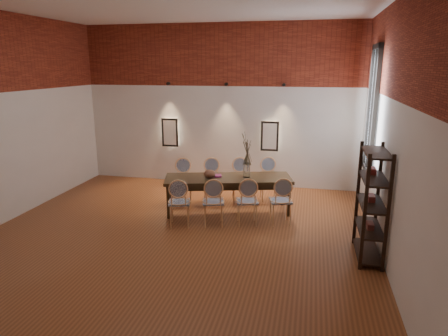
% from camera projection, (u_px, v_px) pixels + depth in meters
% --- Properties ---
extents(floor, '(7.00, 7.00, 0.02)m').
position_uv_depth(floor, '(176.00, 237.00, 7.21)').
color(floor, brown).
rests_on(floor, ground).
extents(wall_back, '(7.00, 0.10, 4.00)m').
position_uv_depth(wall_back, '(220.00, 106.00, 10.06)').
color(wall_back, silver).
rests_on(wall_back, ground).
extents(wall_front, '(7.00, 0.10, 4.00)m').
position_uv_depth(wall_front, '(29.00, 189.00, 3.35)').
color(wall_front, silver).
rests_on(wall_front, ground).
extents(wall_right, '(0.10, 7.00, 4.00)m').
position_uv_depth(wall_right, '(397.00, 134.00, 5.96)').
color(wall_right, silver).
rests_on(wall_right, ground).
extents(brick_band_back, '(7.00, 0.02, 1.50)m').
position_uv_depth(brick_band_back, '(219.00, 55.00, 9.68)').
color(brick_band_back, maroon).
rests_on(brick_band_back, ground).
extents(brick_band_front, '(7.00, 0.02, 1.50)m').
position_uv_depth(brick_band_front, '(15.00, 33.00, 3.10)').
color(brick_band_front, maroon).
rests_on(brick_band_front, ground).
extents(brick_band_right, '(0.02, 7.00, 1.50)m').
position_uv_depth(brick_band_right, '(401.00, 47.00, 5.66)').
color(brick_band_right, maroon).
rests_on(brick_band_right, ground).
extents(niche_left, '(0.36, 0.06, 0.66)m').
position_uv_depth(niche_left, '(170.00, 132.00, 10.41)').
color(niche_left, '#FFEAC6').
rests_on(niche_left, wall_back).
extents(niche_right, '(0.36, 0.06, 0.66)m').
position_uv_depth(niche_right, '(270.00, 136.00, 9.87)').
color(niche_right, '#FFEAC6').
rests_on(niche_right, wall_back).
extents(spot_fixture_left, '(0.08, 0.10, 0.08)m').
position_uv_depth(spot_fixture_left, '(168.00, 84.00, 10.07)').
color(spot_fixture_left, black).
rests_on(spot_fixture_left, wall_back).
extents(spot_fixture_mid, '(0.08, 0.10, 0.08)m').
position_uv_depth(spot_fixture_mid, '(226.00, 84.00, 9.76)').
color(spot_fixture_mid, black).
rests_on(spot_fixture_mid, wall_back).
extents(spot_fixture_right, '(0.08, 0.10, 0.08)m').
position_uv_depth(spot_fixture_right, '(284.00, 85.00, 9.46)').
color(spot_fixture_right, black).
rests_on(spot_fixture_right, wall_back).
extents(window_glass, '(0.02, 0.78, 2.38)m').
position_uv_depth(window_glass, '(373.00, 110.00, 7.83)').
color(window_glass, silver).
rests_on(window_glass, wall_right).
extents(window_frame, '(0.08, 0.90, 2.50)m').
position_uv_depth(window_frame, '(372.00, 110.00, 7.84)').
color(window_frame, black).
rests_on(window_frame, wall_right).
extents(window_mullion, '(0.06, 0.06, 2.40)m').
position_uv_depth(window_mullion, '(372.00, 110.00, 7.84)').
color(window_mullion, black).
rests_on(window_mullion, wall_right).
extents(dining_table, '(2.73, 1.49, 0.75)m').
position_uv_depth(dining_table, '(228.00, 194.00, 8.36)').
color(dining_table, '#362512').
rests_on(dining_table, floor).
extents(chair_near_a, '(0.54, 0.54, 0.94)m').
position_uv_depth(chair_near_a, '(179.00, 202.00, 7.62)').
color(chair_near_a, '#E9B176').
rests_on(chair_near_a, floor).
extents(chair_near_b, '(0.54, 0.54, 0.94)m').
position_uv_depth(chair_near_b, '(213.00, 201.00, 7.65)').
color(chair_near_b, '#E9B176').
rests_on(chair_near_b, floor).
extents(chair_near_c, '(0.54, 0.54, 0.94)m').
position_uv_depth(chair_near_c, '(247.00, 201.00, 7.68)').
color(chair_near_c, '#E9B176').
rests_on(chair_near_c, floor).
extents(chair_near_d, '(0.54, 0.54, 0.94)m').
position_uv_depth(chair_near_d, '(281.00, 200.00, 7.71)').
color(chair_near_d, '#E9B176').
rests_on(chair_near_d, floor).
extents(chair_far_a, '(0.54, 0.54, 0.94)m').
position_uv_depth(chair_far_a, '(183.00, 181.00, 8.96)').
color(chair_far_a, '#E9B176').
rests_on(chair_far_a, floor).
extents(chair_far_b, '(0.54, 0.54, 0.94)m').
position_uv_depth(chair_far_b, '(212.00, 181.00, 9.00)').
color(chair_far_b, '#E9B176').
rests_on(chair_far_b, floor).
extents(chair_far_c, '(0.54, 0.54, 0.94)m').
position_uv_depth(chair_far_c, '(241.00, 181.00, 9.03)').
color(chair_far_c, '#E9B176').
rests_on(chair_far_c, floor).
extents(chair_far_d, '(0.54, 0.54, 0.94)m').
position_uv_depth(chair_far_d, '(269.00, 180.00, 9.06)').
color(chair_far_d, '#E9B176').
rests_on(chair_far_d, floor).
extents(vase, '(0.14, 0.14, 0.30)m').
position_uv_depth(vase, '(247.00, 170.00, 8.25)').
color(vase, silver).
rests_on(vase, dining_table).
extents(dried_branches, '(0.50, 0.50, 0.70)m').
position_uv_depth(dried_branches, '(247.00, 149.00, 8.13)').
color(dried_branches, '#453B25').
rests_on(dried_branches, vase).
extents(bowl, '(0.24, 0.24, 0.18)m').
position_uv_depth(bowl, '(210.00, 174.00, 8.18)').
color(bowl, brown).
rests_on(bowl, dining_table).
extents(book, '(0.30, 0.24, 0.03)m').
position_uv_depth(book, '(215.00, 176.00, 8.33)').
color(book, '#9A2976').
rests_on(book, dining_table).
extents(shelving_rack, '(0.39, 1.00, 1.80)m').
position_uv_depth(shelving_rack, '(372.00, 204.00, 6.25)').
color(shelving_rack, black).
rests_on(shelving_rack, floor).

